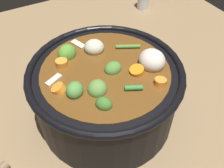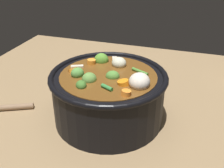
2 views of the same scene
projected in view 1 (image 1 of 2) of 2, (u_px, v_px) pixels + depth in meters
ground_plane at (106, 113)px, 0.55m from camera, size 1.10×1.10×0.00m
cooking_pot at (106, 92)px, 0.50m from camera, size 0.29×0.29×0.16m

